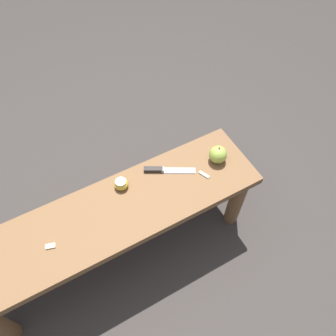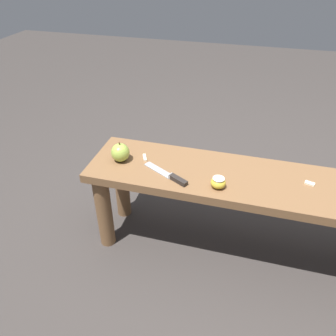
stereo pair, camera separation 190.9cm
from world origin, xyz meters
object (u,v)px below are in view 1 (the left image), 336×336
at_px(apple_whole, 218,154).
at_px(apple_cut, 121,184).
at_px(knife, 162,170).
at_px(wooden_bench, 115,222).

distance_m(apple_whole, apple_cut, 0.47).
relative_size(knife, apple_whole, 2.34).
distance_m(wooden_bench, apple_whole, 0.57).
distance_m(knife, apple_whole, 0.27).
distance_m(wooden_bench, knife, 0.32).
bearing_deg(knife, wooden_bench, -133.96).
relative_size(wooden_bench, apple_whole, 14.26).
height_order(apple_whole, apple_cut, apple_whole).
bearing_deg(wooden_bench, apple_whole, -178.21).
distance_m(wooden_bench, apple_cut, 0.18).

